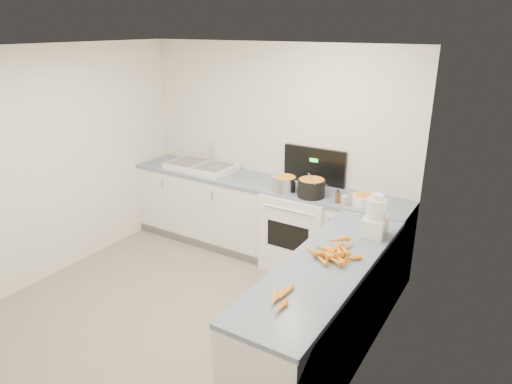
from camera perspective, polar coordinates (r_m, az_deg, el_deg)
The scene contains 19 objects.
floor at distance 4.60m, azimuth -10.89°, elevation -15.83°, with size 3.50×4.00×0.00m, color gray, non-canonical shape.
ceiling at distance 3.74m, azimuth -13.50°, elevation 16.98°, with size 3.50×4.00×0.00m, color silver, non-canonical shape.
wall_back at distance 5.53m, azimuth 2.29°, elevation 5.26°, with size 3.50×2.50×0.00m, color silver, non-canonical shape.
wall_left at distance 5.32m, azimuth -25.92°, elevation 2.57°, with size 4.00×2.50×0.00m, color silver, non-canonical shape.
wall_right at distance 3.14m, azimuth 12.08°, elevation -7.32°, with size 4.00×2.50×0.00m, color silver, non-canonical shape.
counter_back at distance 5.54m, azimuth 0.64°, elevation -3.23°, with size 3.50×0.62×0.94m.
counter_right at distance 3.87m, azimuth 8.52°, elevation -14.79°, with size 0.62×2.20×0.94m.
stove at distance 5.29m, azimuth 5.67°, elevation -4.49°, with size 0.76×0.65×1.36m.
sink at distance 5.86m, azimuth -6.90°, elevation 3.21°, with size 0.86×0.52×0.31m.
steel_pot at distance 5.02m, azimuth 3.61°, elevation 0.86°, with size 0.26×0.26×0.19m, color silver.
black_pot at distance 4.91m, azimuth 6.92°, elevation 0.39°, with size 0.29×0.29×0.21m, color black.
wooden_spoon at distance 4.87m, azimuth 6.98°, elevation 1.67°, with size 0.02×0.02×0.36m, color #AD7A47.
mixing_bowl at distance 4.78m, azimuth 13.28°, elevation -0.98°, with size 0.23×0.23×0.11m, color white.
extract_bottle at distance 4.78m, azimuth 10.16°, elevation -0.68°, with size 0.05×0.05×0.12m, color #593319.
spice_jar at distance 4.73m, azimuth 10.98°, elevation -1.13°, with size 0.05×0.05×0.09m, color #E5B266.
food_processor at distance 4.08m, azimuth 14.71°, elevation -3.16°, with size 0.19×0.23×0.38m.
carrot_pile at distance 3.72m, azimuth 9.69°, elevation -7.36°, with size 0.48×0.47×0.09m.
peeled_carrots at distance 3.12m, azimuth 3.00°, elevation -13.17°, with size 0.15×0.36×0.04m.
peelings at distance 5.97m, azimuth -8.40°, elevation 3.85°, with size 0.23×0.27×0.01m.
Camera 1 is at (2.63, -2.65, 2.68)m, focal length 32.00 mm.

